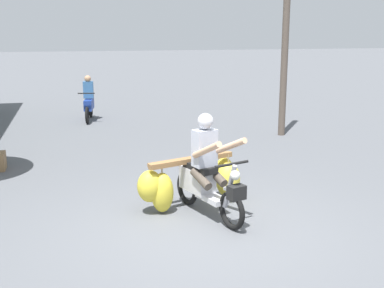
% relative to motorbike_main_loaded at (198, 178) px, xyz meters
% --- Properties ---
extents(ground_plane, '(120.00, 120.00, 0.00)m').
position_rel_motorbike_main_loaded_xyz_m(ground_plane, '(-0.13, -0.81, -0.53)').
color(ground_plane, '#56595E').
extents(motorbike_main_loaded, '(1.86, 1.75, 1.58)m').
position_rel_motorbike_main_loaded_xyz_m(motorbike_main_loaded, '(0.00, 0.00, 0.00)').
color(motorbike_main_loaded, black).
rests_on(motorbike_main_loaded, ground).
extents(motorbike_distant_ahead_left, '(0.52, 1.62, 1.40)m').
position_rel_motorbike_main_loaded_xyz_m(motorbike_distant_ahead_left, '(-1.34, 8.35, 0.04)').
color(motorbike_distant_ahead_left, black).
rests_on(motorbike_distant_ahead_left, ground).
extents(utility_pole, '(0.18, 0.18, 5.95)m').
position_rel_motorbike_main_loaded_xyz_m(utility_pole, '(3.60, 4.86, 2.45)').
color(utility_pole, brown).
rests_on(utility_pole, ground).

